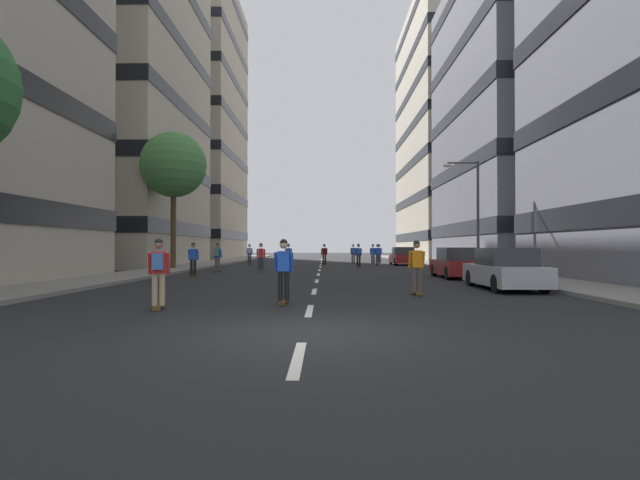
# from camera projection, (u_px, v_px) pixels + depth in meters

# --- Properties ---
(ground_plane) EXTENTS (161.68, 161.68, 0.00)m
(ground_plane) POSITION_uv_depth(u_px,v_px,m) (320.00, 267.00, 35.66)
(ground_plane) COLOR black
(sidewalk_left) EXTENTS (3.19, 74.10, 0.14)m
(sidewalk_left) POSITION_uv_depth(u_px,v_px,m) (201.00, 265.00, 39.14)
(sidewalk_left) COLOR gray
(sidewalk_left) RESTS_ON ground_plane
(sidewalk_right) EXTENTS (3.19, 74.10, 0.14)m
(sidewalk_right) POSITION_uv_depth(u_px,v_px,m) (441.00, 265.00, 38.92)
(sidewalk_right) COLOR gray
(sidewalk_right) RESTS_ON ground_plane
(lane_markings) EXTENTS (0.16, 62.20, 0.01)m
(lane_markings) POSITION_uv_depth(u_px,v_px,m) (320.00, 267.00, 36.72)
(lane_markings) COLOR silver
(lane_markings) RESTS_ON ground_plane
(building_left_mid) EXTENTS (13.71, 17.28, 30.29)m
(building_left_mid) POSITION_uv_depth(u_px,v_px,m) (106.00, 84.00, 40.34)
(building_left_mid) COLOR #B2A893
(building_left_mid) RESTS_ON ground_plane
(building_left_far) EXTENTS (13.71, 18.50, 35.03)m
(building_left_far) POSITION_uv_depth(u_px,v_px,m) (185.00, 125.00, 63.03)
(building_left_far) COLOR #B2A893
(building_left_far) RESTS_ON ground_plane
(building_right_mid) EXTENTS (13.71, 18.84, 24.85)m
(building_right_mid) POSITION_uv_depth(u_px,v_px,m) (538.00, 115.00, 39.90)
(building_right_mid) COLOR slate
(building_right_mid) RESTS_ON ground_plane
(building_right_far) EXTENTS (13.71, 23.43, 32.58)m
(building_right_far) POSITION_uv_depth(u_px,v_px,m) (461.00, 133.00, 62.61)
(building_right_far) COLOR #BCB29E
(building_right_far) RESTS_ON ground_plane
(parked_car_near) EXTENTS (1.82, 4.40, 1.52)m
(parked_car_near) POSITION_uv_depth(u_px,v_px,m) (457.00, 264.00, 23.95)
(parked_car_near) COLOR maroon
(parked_car_near) RESTS_ON ground_plane
(parked_car_mid) EXTENTS (1.82, 4.40, 1.52)m
(parked_car_mid) POSITION_uv_depth(u_px,v_px,m) (403.00, 257.00, 40.74)
(parked_car_mid) COLOR maroon
(parked_car_mid) RESTS_ON ground_plane
(parked_car_far) EXTENTS (1.82, 4.40, 1.52)m
(parked_car_far) POSITION_uv_depth(u_px,v_px,m) (505.00, 270.00, 17.55)
(parked_car_far) COLOR #B2B7BF
(parked_car_far) RESTS_ON ground_plane
(street_tree_near) EXTENTS (4.34, 4.34, 9.05)m
(street_tree_near) POSITION_uv_depth(u_px,v_px,m) (174.00, 165.00, 31.97)
(street_tree_near) COLOR #4C3823
(street_tree_near) RESTS_ON sidewalk_left
(streetlamp_right) EXTENTS (2.13, 0.30, 6.50)m
(streetlamp_right) POSITION_uv_depth(u_px,v_px,m) (472.00, 203.00, 28.38)
(streetlamp_right) COLOR #3F3F44
(streetlamp_right) RESTS_ON sidewalk_right
(skater_0) EXTENTS (0.55, 0.92, 1.78)m
(skater_0) POSITION_uv_depth(u_px,v_px,m) (379.00, 253.00, 44.32)
(skater_0) COLOR brown
(skater_0) RESTS_ON ground_plane
(skater_1) EXTENTS (0.53, 0.90, 1.78)m
(skater_1) POSITION_uv_depth(u_px,v_px,m) (284.00, 268.00, 13.10)
(skater_1) COLOR brown
(skater_1) RESTS_ON ground_plane
(skater_2) EXTENTS (0.54, 0.90, 1.78)m
(skater_2) POSITION_uv_depth(u_px,v_px,m) (193.00, 258.00, 24.70)
(skater_2) COLOR brown
(skater_2) RESTS_ON ground_plane
(skater_3) EXTENTS (0.56, 0.92, 1.78)m
(skater_3) POSITION_uv_depth(u_px,v_px,m) (217.00, 255.00, 29.39)
(skater_3) COLOR brown
(skater_3) RESTS_ON ground_plane
(skater_4) EXTENTS (0.56, 0.92, 1.78)m
(skater_4) POSITION_uv_depth(u_px,v_px,m) (324.00, 253.00, 39.51)
(skater_4) COLOR brown
(skater_4) RESTS_ON ground_plane
(skater_5) EXTENTS (0.54, 0.91, 1.78)m
(skater_5) POSITION_uv_depth(u_px,v_px,m) (378.00, 253.00, 39.69)
(skater_5) COLOR brown
(skater_5) RESTS_ON ground_plane
(skater_6) EXTENTS (0.53, 0.90, 1.78)m
(skater_6) POSITION_uv_depth(u_px,v_px,m) (373.00, 253.00, 42.19)
(skater_6) COLOR brown
(skater_6) RESTS_ON ground_plane
(skater_7) EXTENTS (0.56, 0.92, 1.78)m
(skater_7) POSITION_uv_depth(u_px,v_px,m) (261.00, 256.00, 29.39)
(skater_7) COLOR brown
(skater_7) RESTS_ON ground_plane
(skater_8) EXTENTS (0.56, 0.92, 1.78)m
(skater_8) POSITION_uv_depth(u_px,v_px,m) (353.00, 252.00, 44.41)
(skater_8) COLOR brown
(skater_8) RESTS_ON ground_plane
(skater_9) EXTENTS (0.54, 0.91, 1.78)m
(skater_9) POSITION_uv_depth(u_px,v_px,m) (289.00, 254.00, 36.47)
(skater_9) COLOR brown
(skater_9) RESTS_ON ground_plane
(skater_10) EXTENTS (0.57, 0.92, 1.78)m
(skater_10) POSITION_uv_depth(u_px,v_px,m) (359.00, 254.00, 36.76)
(skater_10) COLOR brown
(skater_10) RESTS_ON ground_plane
(skater_11) EXTENTS (0.56, 0.92, 1.78)m
(skater_11) POSITION_uv_depth(u_px,v_px,m) (249.00, 253.00, 41.66)
(skater_11) COLOR brown
(skater_11) RESTS_ON ground_plane
(skater_12) EXTENTS (0.56, 0.92, 1.78)m
(skater_12) POSITION_uv_depth(u_px,v_px,m) (158.00, 269.00, 12.02)
(skater_12) COLOR brown
(skater_12) RESTS_ON ground_plane
(skater_13) EXTENTS (0.54, 0.91, 1.78)m
(skater_13) POSITION_uv_depth(u_px,v_px,m) (417.00, 265.00, 15.54)
(skater_13) COLOR brown
(skater_13) RESTS_ON ground_plane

